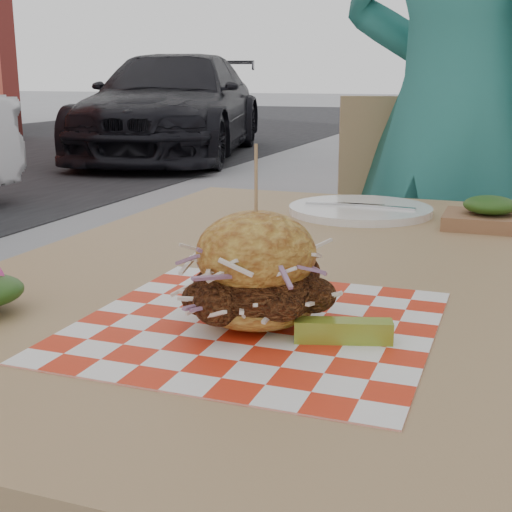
# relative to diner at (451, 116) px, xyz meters

# --- Properties ---
(diner) EXTENTS (0.77, 0.65, 1.81)m
(diner) POSITION_rel_diner_xyz_m (0.00, 0.00, 0.00)
(diner) COLOR #2B7E77
(diner) RESTS_ON ground
(car_dark) EXTENTS (2.76, 4.72, 1.28)m
(car_dark) POSITION_rel_diner_xyz_m (-3.99, 6.38, -0.26)
(car_dark) COLOR black
(car_dark) RESTS_ON ground
(patio_table) EXTENTS (0.80, 1.20, 0.75)m
(patio_table) POSITION_rel_diner_xyz_m (-0.10, -0.98, -0.23)
(patio_table) COLOR tan
(patio_table) RESTS_ON ground
(patio_chair) EXTENTS (0.52, 0.53, 0.95)m
(patio_chair) POSITION_rel_diner_xyz_m (-0.13, 0.03, -0.35)
(patio_chair) COLOR tan
(patio_chair) RESTS_ON ground
(paper_liner) EXTENTS (0.36, 0.36, 0.00)m
(paper_liner) POSITION_rel_diner_xyz_m (-0.07, -1.24, -0.15)
(paper_liner) COLOR red
(paper_liner) RESTS_ON patio_table
(sandwich) EXTENTS (0.16, 0.16, 0.19)m
(sandwich) POSITION_rel_diner_xyz_m (-0.07, -1.24, -0.10)
(sandwich) COLOR gold
(sandwich) RESTS_ON paper_liner
(pickle_spear) EXTENTS (0.10, 0.05, 0.02)m
(pickle_spear) POSITION_rel_diner_xyz_m (0.02, -1.26, -0.14)
(pickle_spear) COLOR #94AC32
(pickle_spear) RESTS_ON paper_liner
(place_setting) EXTENTS (0.27, 0.27, 0.02)m
(place_setting) POSITION_rel_diner_xyz_m (-0.10, -0.58, -0.15)
(place_setting) COLOR white
(place_setting) RESTS_ON patio_table
(kraft_tray) EXTENTS (0.15, 0.12, 0.06)m
(kraft_tray) POSITION_rel_diner_xyz_m (0.13, -0.64, -0.13)
(kraft_tray) COLOR #8A5E3E
(kraft_tray) RESTS_ON patio_table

